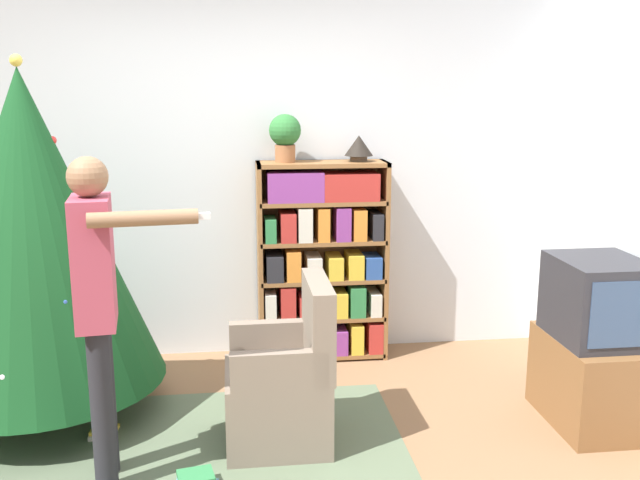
# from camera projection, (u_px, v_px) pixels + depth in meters

# --- Properties ---
(wall_back) EXTENTS (8.00, 0.10, 2.60)m
(wall_back) POSITION_uv_depth(u_px,v_px,m) (227.00, 177.00, 5.10)
(wall_back) COLOR silver
(wall_back) RESTS_ON ground_plane
(area_rug) EXTENTS (2.26, 1.66, 0.01)m
(area_rug) POSITION_uv_depth(u_px,v_px,m) (197.00, 459.00, 3.78)
(area_rug) COLOR #56664C
(area_rug) RESTS_ON ground_plane
(bookshelf) EXTENTS (0.92, 0.30, 1.42)m
(bookshelf) POSITION_uv_depth(u_px,v_px,m) (322.00, 259.00, 5.08)
(bookshelf) COLOR brown
(bookshelf) RESTS_ON ground_plane
(tv_stand) EXTENTS (0.48, 0.70, 0.52)m
(tv_stand) POSITION_uv_depth(u_px,v_px,m) (591.00, 380.00, 4.15)
(tv_stand) COLOR brown
(tv_stand) RESTS_ON ground_plane
(television) EXTENTS (0.47, 0.56, 0.47)m
(television) POSITION_uv_depth(u_px,v_px,m) (598.00, 300.00, 4.05)
(television) COLOR #28282D
(television) RESTS_ON tv_stand
(game_remote) EXTENTS (0.04, 0.12, 0.02)m
(game_remote) POSITION_uv_depth(u_px,v_px,m) (589.00, 351.00, 3.87)
(game_remote) COLOR white
(game_remote) RESTS_ON tv_stand
(christmas_tree) EXTENTS (1.44, 1.44, 2.11)m
(christmas_tree) POSITION_uv_depth(u_px,v_px,m) (31.00, 230.00, 4.08)
(christmas_tree) COLOR #4C3323
(christmas_tree) RESTS_ON ground_plane
(armchair) EXTENTS (0.57, 0.56, 0.92)m
(armchair) POSITION_uv_depth(u_px,v_px,m) (284.00, 386.00, 3.92)
(armchair) COLOR #7A6B5B
(armchair) RESTS_ON ground_plane
(standing_person) EXTENTS (0.66, 0.47, 1.63)m
(standing_person) POSITION_uv_depth(u_px,v_px,m) (98.00, 296.00, 3.38)
(standing_person) COLOR #232328
(standing_person) RESTS_ON ground_plane
(potted_plant) EXTENTS (0.22, 0.22, 0.33)m
(potted_plant) POSITION_uv_depth(u_px,v_px,m) (285.00, 134.00, 4.86)
(potted_plant) COLOR #935B38
(potted_plant) RESTS_ON bookshelf
(table_lamp) EXTENTS (0.20, 0.20, 0.18)m
(table_lamp) POSITION_uv_depth(u_px,v_px,m) (359.00, 147.00, 4.95)
(table_lamp) COLOR #473828
(table_lamp) RESTS_ON bookshelf
(book_pile_near_tree) EXTENTS (0.16, 0.15, 0.05)m
(book_pile_near_tree) POSITION_uv_depth(u_px,v_px,m) (104.00, 432.00, 4.03)
(book_pile_near_tree) COLOR beige
(book_pile_near_tree) RESTS_ON ground_plane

